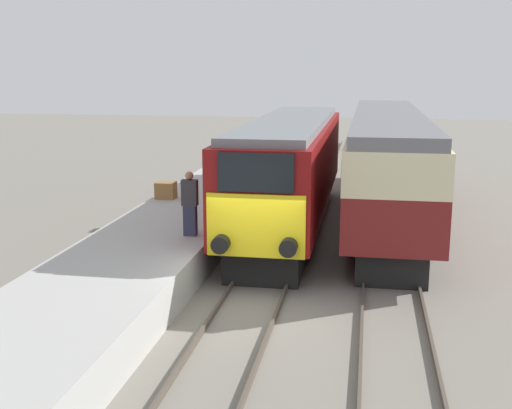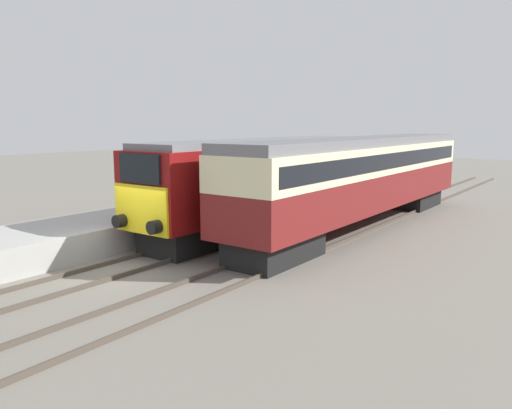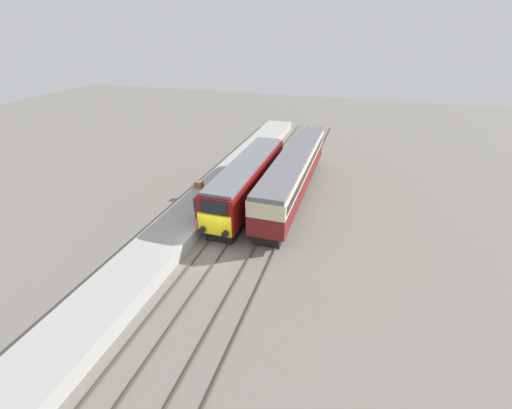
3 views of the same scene
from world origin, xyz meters
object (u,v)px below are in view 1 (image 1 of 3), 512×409
at_px(person_on_platform, 190,204).
at_px(luggage_crate, 166,190).
at_px(passenger_carriage, 387,154).
at_px(locomotive, 290,168).

bearing_deg(person_on_platform, luggage_crate, 115.05).
bearing_deg(luggage_crate, passenger_carriage, 20.85).
height_order(passenger_carriage, luggage_crate, passenger_carriage).
height_order(locomotive, person_on_platform, locomotive).
xyz_separation_m(locomotive, person_on_platform, (-2.19, -5.20, -0.28)).
bearing_deg(luggage_crate, locomotive, 3.77).
xyz_separation_m(locomotive, passenger_carriage, (3.40, 2.71, 0.23)).
bearing_deg(luggage_crate, person_on_platform, -64.95).
distance_m(locomotive, luggage_crate, 4.58).
xyz_separation_m(locomotive, luggage_crate, (-4.49, -0.30, -0.90)).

